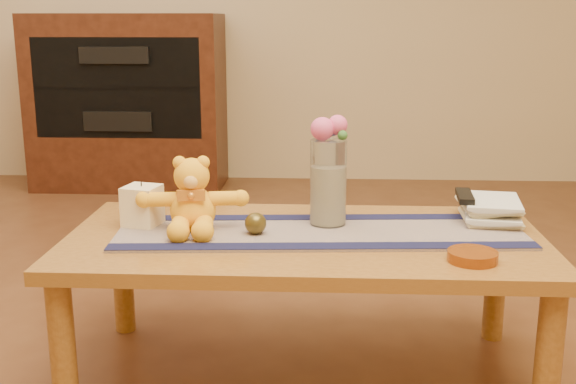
{
  "coord_description": "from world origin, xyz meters",
  "views": [
    {
      "loc": [
        0.05,
        -1.99,
        1.07
      ],
      "look_at": [
        -0.05,
        0.0,
        0.58
      ],
      "focal_mm": 44.06,
      "sensor_mm": 36.0,
      "label": 1
    }
  ],
  "objects_px": {
    "teddy_bear": "(192,195)",
    "bronze_ball": "(256,223)",
    "pillar_candle": "(142,205)",
    "glass_vase": "(328,182)",
    "tv_remote": "(465,196)",
    "amber_dish": "(473,256)",
    "book_bottom": "(463,218)"
  },
  "relations": [
    {
      "from": "teddy_bear",
      "to": "bronze_ball",
      "type": "relative_size",
      "value": 4.84
    },
    {
      "from": "teddy_bear",
      "to": "bronze_ball",
      "type": "distance_m",
      "value": 0.21
    },
    {
      "from": "teddy_bear",
      "to": "book_bottom",
      "type": "distance_m",
      "value": 0.85
    },
    {
      "from": "teddy_bear",
      "to": "tv_remote",
      "type": "height_order",
      "value": "teddy_bear"
    },
    {
      "from": "tv_remote",
      "to": "pillar_candle",
      "type": "bearing_deg",
      "value": -169.09
    },
    {
      "from": "teddy_bear",
      "to": "tv_remote",
      "type": "relative_size",
      "value": 1.93
    },
    {
      "from": "glass_vase",
      "to": "bronze_ball",
      "type": "height_order",
      "value": "glass_vase"
    },
    {
      "from": "pillar_candle",
      "to": "amber_dish",
      "type": "height_order",
      "value": "pillar_candle"
    },
    {
      "from": "teddy_bear",
      "to": "book_bottom",
      "type": "xyz_separation_m",
      "value": [
        0.83,
        0.15,
        -0.1
      ]
    },
    {
      "from": "tv_remote",
      "to": "bronze_ball",
      "type": "bearing_deg",
      "value": -159.07
    },
    {
      "from": "glass_vase",
      "to": "book_bottom",
      "type": "relative_size",
      "value": 1.17
    },
    {
      "from": "teddy_bear",
      "to": "amber_dish",
      "type": "relative_size",
      "value": 2.35
    },
    {
      "from": "amber_dish",
      "to": "book_bottom",
      "type": "bearing_deg",
      "value": 82.97
    },
    {
      "from": "glass_vase",
      "to": "book_bottom",
      "type": "xyz_separation_m",
      "value": [
        0.43,
        0.07,
        -0.13
      ]
    },
    {
      "from": "pillar_candle",
      "to": "bronze_ball",
      "type": "height_order",
      "value": "pillar_candle"
    },
    {
      "from": "bronze_ball",
      "to": "amber_dish",
      "type": "xyz_separation_m",
      "value": [
        0.59,
        -0.19,
        -0.03
      ]
    },
    {
      "from": "glass_vase",
      "to": "bronze_ball",
      "type": "xyz_separation_m",
      "value": [
        -0.21,
        -0.12,
        -0.1
      ]
    },
    {
      "from": "pillar_candle",
      "to": "glass_vase",
      "type": "xyz_separation_m",
      "value": [
        0.56,
        0.04,
        0.07
      ]
    },
    {
      "from": "pillar_candle",
      "to": "glass_vase",
      "type": "height_order",
      "value": "glass_vase"
    },
    {
      "from": "teddy_bear",
      "to": "tv_remote",
      "type": "distance_m",
      "value": 0.84
    },
    {
      "from": "teddy_bear",
      "to": "tv_remote",
      "type": "xyz_separation_m",
      "value": [
        0.83,
        0.14,
        -0.03
      ]
    },
    {
      "from": "pillar_candle",
      "to": "tv_remote",
      "type": "bearing_deg",
      "value": 5.79
    },
    {
      "from": "pillar_candle",
      "to": "book_bottom",
      "type": "bearing_deg",
      "value": 6.36
    },
    {
      "from": "amber_dish",
      "to": "pillar_candle",
      "type": "bearing_deg",
      "value": 164.1
    },
    {
      "from": "bronze_ball",
      "to": "book_bottom",
      "type": "relative_size",
      "value": 0.29
    },
    {
      "from": "bronze_ball",
      "to": "tv_remote",
      "type": "bearing_deg",
      "value": 15.81
    },
    {
      "from": "bronze_ball",
      "to": "amber_dish",
      "type": "relative_size",
      "value": 0.48
    },
    {
      "from": "glass_vase",
      "to": "tv_remote",
      "type": "height_order",
      "value": "glass_vase"
    },
    {
      "from": "book_bottom",
      "to": "glass_vase",
      "type": "bearing_deg",
      "value": -168.05
    },
    {
      "from": "glass_vase",
      "to": "amber_dish",
      "type": "xyz_separation_m",
      "value": [
        0.38,
        -0.31,
        -0.12
      ]
    },
    {
      "from": "teddy_bear",
      "to": "glass_vase",
      "type": "height_order",
      "value": "glass_vase"
    },
    {
      "from": "glass_vase",
      "to": "amber_dish",
      "type": "height_order",
      "value": "glass_vase"
    }
  ]
}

